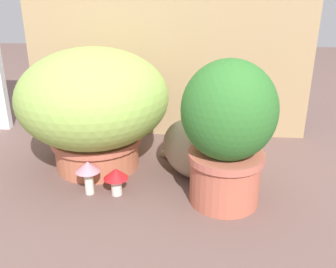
{
  "coord_description": "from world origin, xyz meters",
  "views": [
    {
      "loc": [
        0.13,
        -1.21,
        0.69
      ],
      "look_at": [
        0.04,
        0.03,
        0.18
      ],
      "focal_mm": 40.8,
      "sensor_mm": 36.0,
      "label": 1
    }
  ],
  "objects_px": {
    "mushroom_ornament_pink": "(88,170)",
    "mushroom_ornament_red": "(116,177)",
    "cat": "(197,147)",
    "leafy_planter": "(228,129)",
    "grass_planter": "(94,104)"
  },
  "relations": [
    {
      "from": "grass_planter",
      "to": "mushroom_ornament_red",
      "type": "bearing_deg",
      "value": -61.18
    },
    {
      "from": "mushroom_ornament_red",
      "to": "grass_planter",
      "type": "bearing_deg",
      "value": 118.82
    },
    {
      "from": "grass_planter",
      "to": "cat",
      "type": "distance_m",
      "value": 0.41
    },
    {
      "from": "cat",
      "to": "mushroom_ornament_pink",
      "type": "distance_m",
      "value": 0.39
    },
    {
      "from": "grass_planter",
      "to": "mushroom_ornament_pink",
      "type": "bearing_deg",
      "value": -83.83
    },
    {
      "from": "grass_planter",
      "to": "mushroom_ornament_red",
      "type": "distance_m",
      "value": 0.31
    },
    {
      "from": "leafy_planter",
      "to": "grass_planter",
      "type": "bearing_deg",
      "value": 154.9
    },
    {
      "from": "mushroom_ornament_pink",
      "to": "mushroom_ornament_red",
      "type": "relative_size",
      "value": 1.24
    },
    {
      "from": "leafy_planter",
      "to": "mushroom_ornament_pink",
      "type": "xyz_separation_m",
      "value": [
        -0.46,
        0.01,
        -0.17
      ]
    },
    {
      "from": "cat",
      "to": "mushroom_ornament_pink",
      "type": "height_order",
      "value": "cat"
    },
    {
      "from": "cat",
      "to": "grass_planter",
      "type": "bearing_deg",
      "value": 169.68
    },
    {
      "from": "mushroom_ornament_pink",
      "to": "grass_planter",
      "type": "bearing_deg",
      "value": 96.17
    },
    {
      "from": "mushroom_ornament_red",
      "to": "cat",
      "type": "bearing_deg",
      "value": 27.86
    },
    {
      "from": "leafy_planter",
      "to": "mushroom_ornament_pink",
      "type": "bearing_deg",
      "value": 178.63
    },
    {
      "from": "leafy_planter",
      "to": "mushroom_ornament_pink",
      "type": "height_order",
      "value": "leafy_planter"
    }
  ]
}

